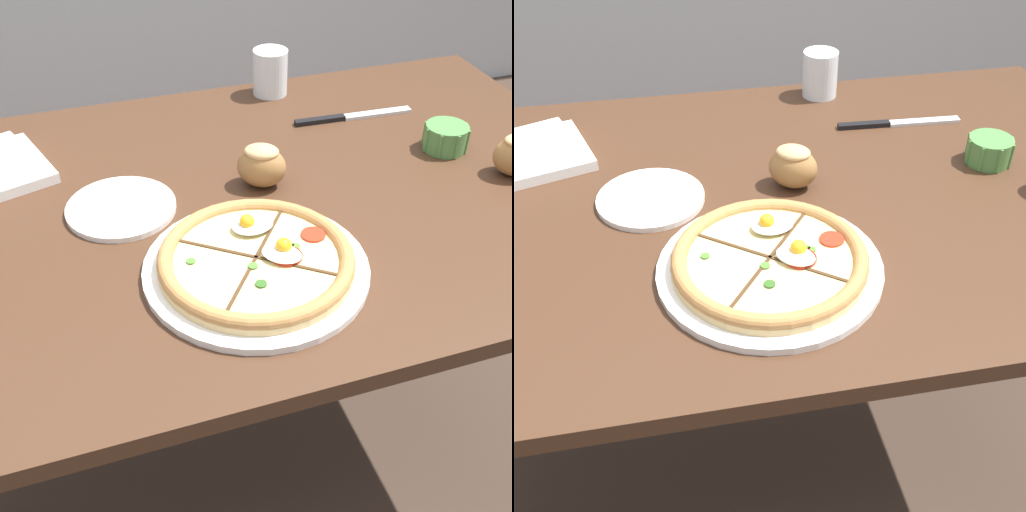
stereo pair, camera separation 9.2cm
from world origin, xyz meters
TOP-DOWN VIEW (x-y plane):
  - ground_plane at (0.00, 0.00)m, footprint 12.00×12.00m
  - dining_table at (0.00, 0.00)m, footprint 1.46×0.87m
  - pizza at (-0.01, -0.20)m, footprint 0.34×0.34m
  - ramekin_bowl at (0.45, 0.03)m, footprint 0.09×0.09m
  - bread_piece_near at (0.07, 0.02)m, footprint 0.11×0.10m
  - knife_main at (0.33, 0.20)m, footprint 0.25×0.03m
  - water_glass at (0.21, 0.37)m, footprint 0.08×0.08m
  - side_saucer at (-0.17, 0.02)m, footprint 0.18×0.18m

SIDE VIEW (x-z plane):
  - ground_plane at x=0.00m, z-range 0.00..0.00m
  - dining_table at x=0.00m, z-range 0.29..1.07m
  - knife_main at x=0.33m, z-range 0.78..0.79m
  - side_saucer at x=-0.17m, z-range 0.78..0.79m
  - pizza at x=-0.01m, z-range 0.77..0.82m
  - ramekin_bowl at x=0.45m, z-range 0.78..0.83m
  - bread_piece_near at x=0.07m, z-range 0.78..0.86m
  - water_glass at x=0.21m, z-range 0.77..0.87m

